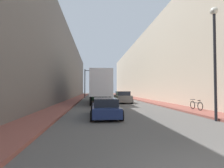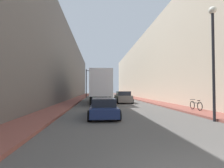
{
  "view_description": "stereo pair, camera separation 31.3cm",
  "coord_description": "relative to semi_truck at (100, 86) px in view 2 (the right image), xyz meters",
  "views": [
    {
      "loc": [
        -2.59,
        -2.84,
        1.87
      ],
      "look_at": [
        -0.54,
        16.87,
        2.49
      ],
      "focal_mm": 28.0,
      "sensor_mm": 36.0,
      "label": 1
    },
    {
      "loc": [
        -2.28,
        -2.87,
        1.87
      ],
      "look_at": [
        -0.54,
        16.87,
        2.49
      ],
      "focal_mm": 28.0,
      "sensor_mm": 36.0,
      "label": 2
    }
  ],
  "objects": [
    {
      "name": "sidewalk_right",
      "position": [
        7.67,
        7.32,
        -2.26
      ],
      "size": [
        2.24,
        80.0,
        0.15
      ],
      "color": "brown",
      "rests_on": "ground"
    },
    {
      "name": "sidewalk_left",
      "position": [
        -4.08,
        7.32,
        -2.26
      ],
      "size": [
        2.24,
        80.0,
        0.15
      ],
      "color": "brown",
      "rests_on": "ground"
    },
    {
      "name": "building_right",
      "position": [
        11.79,
        7.32,
        4.18
      ],
      "size": [
        6.0,
        80.0,
        13.03
      ],
      "color": "beige",
      "rests_on": "ground"
    },
    {
      "name": "building_left",
      "position": [
        -8.2,
        7.32,
        4.02
      ],
      "size": [
        6.0,
        80.0,
        12.71
      ],
      "color": "#66605B",
      "rests_on": "ground"
    },
    {
      "name": "semi_truck",
      "position": [
        0.0,
        0.0,
        0.0
      ],
      "size": [
        2.59,
        13.93,
        4.19
      ],
      "color": "silver",
      "rests_on": "ground"
    },
    {
      "name": "sedan_car",
      "position": [
        -0.03,
        -13.49,
        -1.72
      ],
      "size": [
        1.98,
        4.73,
        1.28
      ],
      "color": "navy",
      "rests_on": "ground"
    },
    {
      "name": "suv_car",
      "position": [
        3.21,
        -1.21,
        -1.56
      ],
      "size": [
        2.18,
        4.8,
        1.62
      ],
      "color": "slate",
      "rests_on": "ground"
    },
    {
      "name": "traffic_signal_gantry",
      "position": [
        -1.45,
        14.12,
        2.23
      ],
      "size": [
        5.28,
        0.35,
        6.44
      ],
      "color": "black",
      "rests_on": "ground"
    },
    {
      "name": "street_lamp",
      "position": [
        6.4,
        -15.84,
        2.04
      ],
      "size": [
        0.44,
        0.44,
        6.83
      ],
      "color": "black",
      "rests_on": "ground"
    },
    {
      "name": "parked_bicycle",
      "position": [
        7.84,
        -11.51,
        -1.8
      ],
      "size": [
        0.44,
        1.82,
        0.86
      ],
      "color": "black",
      "rests_on": "sidewalk_right"
    }
  ]
}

